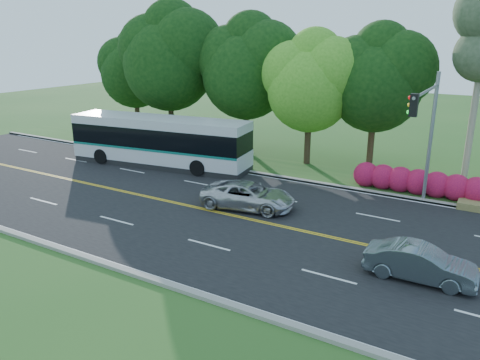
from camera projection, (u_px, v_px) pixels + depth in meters
The scene contains 12 objects.
ground at pixel (257, 221), 23.04m from camera, with size 120.00×120.00×0.00m, color #25541C.
road at pixel (257, 221), 23.03m from camera, with size 60.00×14.00×0.02m, color black.
curb_north at pixel (312, 182), 28.89m from camera, with size 60.00×0.30×0.15m, color gray.
curb_south at pixel (164, 283), 17.14m from camera, with size 60.00×0.30×0.15m, color gray.
grass_verge at pixel (323, 175), 30.42m from camera, with size 60.00×4.00×0.10m, color #25541C.
lane_markings at pixel (255, 220), 23.08m from camera, with size 57.60×13.82×0.00m.
tree_row at pixel (276, 65), 33.51m from camera, with size 44.70×9.10×13.84m.
bougainvillea_hedge at pixel (440, 186), 26.04m from camera, with size 9.50×2.25×1.50m.
traffic_signal at pixel (427, 122), 22.94m from camera, with size 0.42×6.10×7.00m.
transit_bus at pixel (160, 142), 32.34m from camera, with size 13.10×4.43×3.36m.
sedan at pixel (420, 263), 17.35m from camera, with size 1.40×4.01×1.32m, color slate.
suv at pixel (248, 195), 24.57m from camera, with size 2.27×4.92×1.37m, color #BCBDC1.
Camera 1 is at (10.15, -18.84, 8.80)m, focal length 35.00 mm.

